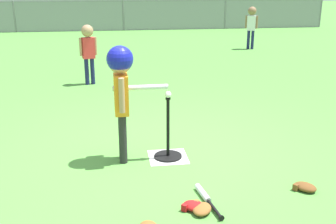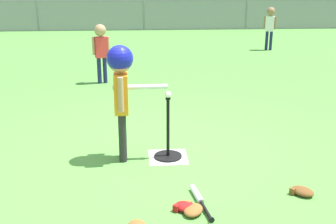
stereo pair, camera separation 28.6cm
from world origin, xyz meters
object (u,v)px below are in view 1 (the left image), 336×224
Objects in this scene: batter_child at (121,81)px; fielder_deep_right at (252,22)px; batting_tee at (168,148)px; fielder_deep_left at (88,46)px; glove_outfield_drop at (202,209)px; baseball_on_tee at (168,95)px; glove_by_plate at (194,206)px; spare_bat_silver at (205,197)px; glove_near_bats at (305,187)px.

batter_child is 1.10× the size of fielder_deep_right.
batter_child is 8.11m from fielder_deep_right.
batting_tee is 3.79m from fielder_deep_left.
batter_child reaches higher than glove_outfield_drop.
batter_child is 1.63m from glove_outfield_drop.
baseball_on_tee is 0.27× the size of glove_by_plate.
fielder_deep_right reaches higher than batting_tee.
baseball_on_tee is 0.27× the size of glove_outfield_drop.
batter_child is at bearing -179.14° from batting_tee.
spare_bat_silver is 2.21× the size of glove_near_bats.
fielder_deep_right reaches higher than glove_near_bats.
fielder_deep_left is 5.11m from glove_near_bats.
fielder_deep_left is at bearing 98.11° from batter_child.
glove_near_bats and glove_outfield_drop have the same top height.
glove_near_bats is at bearing -63.81° from fielder_deep_left.
glove_near_bats is at bearing -38.08° from batting_tee.
spare_bat_silver is 0.21m from glove_by_plate.
fielder_deep_right is 4.36× the size of glove_near_bats.
glove_near_bats is at bearing 13.20° from glove_outfield_drop.
glove_near_bats is at bearing -38.08° from baseball_on_tee.
batter_child is (-0.51, -0.01, 0.81)m from batting_tee.
fielder_deep_right is 8.93m from glove_by_plate.
glove_outfield_drop is at bearing -61.95° from batter_child.
fielder_deep_right is (3.87, 7.13, -0.17)m from batter_child.
batter_child is (-0.51, -0.01, 0.18)m from baseball_on_tee.
baseball_on_tee is 0.06× the size of fielder_deep_right.
batting_tee is 0.64m from baseball_on_tee.
fielder_deep_left is at bearing 105.84° from batting_tee.
baseball_on_tee is 1.70m from glove_near_bats.
fielder_deep_left is 4.21× the size of glove_outfield_drop.
fielder_deep_left is 1.89× the size of spare_bat_silver.
fielder_deep_right is 1.04× the size of fielder_deep_left.
fielder_deep_left reaches higher than spare_bat_silver.
batting_tee is 1.02m from spare_bat_silver.
baseball_on_tee is at bearing 0.00° from batting_tee.
fielder_deep_right is at bearing 68.32° from glove_by_plate.
spare_bat_silver is 1.00m from glove_near_bats.
glove_outfield_drop is (0.13, -1.21, -0.72)m from baseball_on_tee.
fielder_deep_left is 4.99m from glove_outfield_drop.
glove_by_plate is at bearing 136.20° from glove_outfield_drop.
spare_bat_silver is at bearing -53.86° from batter_child.
baseball_on_tee is at bearing 102.13° from spare_bat_silver.
fielder_deep_right is 8.96m from glove_outfield_drop.
spare_bat_silver is (0.72, -0.99, -0.90)m from batter_child.
fielder_deep_right is 4.36× the size of glove_by_plate.
glove_outfield_drop reaches higher than spare_bat_silver.
glove_near_bats is (2.24, -4.55, -0.70)m from fielder_deep_left.
batter_child is at bearing 116.98° from glove_by_plate.
glove_near_bats is at bearing 2.27° from spare_bat_silver.
baseball_on_tee reaches higher than spare_bat_silver.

